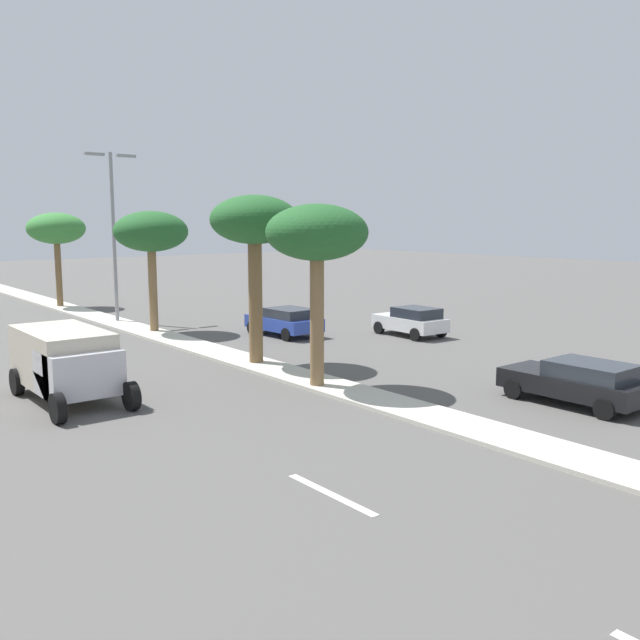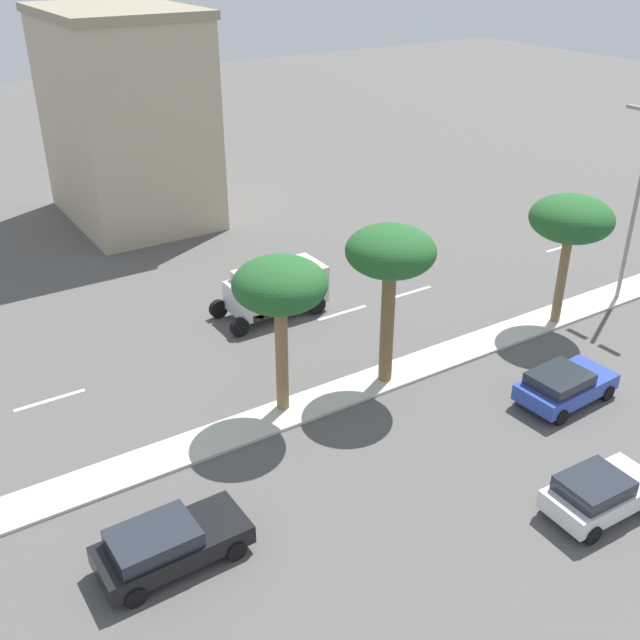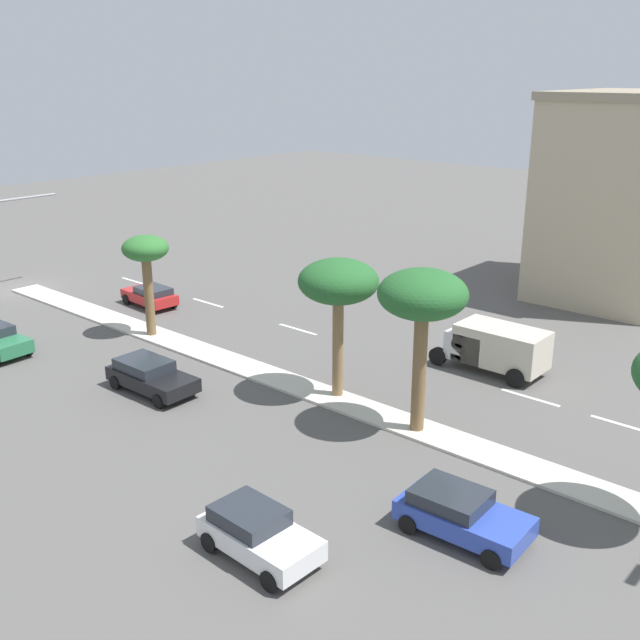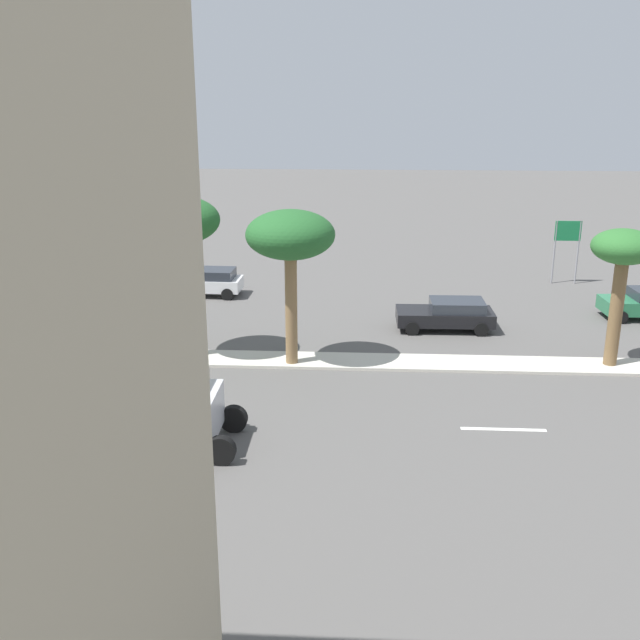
% 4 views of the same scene
% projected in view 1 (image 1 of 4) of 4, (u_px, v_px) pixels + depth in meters
% --- Properties ---
extents(ground_plane, '(160.00, 160.00, 0.00)m').
position_uv_depth(ground_plane, '(223.00, 355.00, 29.55)').
color(ground_plane, '#565451').
extents(median_curb, '(1.80, 87.59, 0.12)m').
position_uv_depth(median_curb, '(131.00, 327.00, 37.08)').
color(median_curb, beige).
rests_on(median_curb, ground).
extents(lane_stripe_trailing, '(0.20, 2.80, 0.01)m').
position_uv_depth(lane_stripe_trailing, '(331.00, 494.00, 14.55)').
color(lane_stripe_trailing, silver).
rests_on(lane_stripe_trailing, ground).
extents(lane_stripe_far, '(0.20, 2.80, 0.01)m').
position_uv_depth(lane_stripe_far, '(91.00, 377.00, 25.50)').
color(lane_stripe_far, silver).
rests_on(lane_stripe_far, ground).
extents(lane_stripe_leading, '(0.20, 2.80, 0.01)m').
position_uv_depth(lane_stripe_leading, '(54.00, 359.00, 28.75)').
color(lane_stripe_leading, silver).
rests_on(lane_stripe_leading, ground).
extents(palm_tree_far, '(3.49, 3.49, 6.22)m').
position_uv_depth(palm_tree_far, '(317.00, 236.00, 23.07)').
color(palm_tree_far, olive).
rests_on(palm_tree_far, median_curb).
extents(palm_tree_right, '(3.51, 3.51, 6.66)m').
position_uv_depth(palm_tree_right, '(254.00, 225.00, 26.87)').
color(palm_tree_right, brown).
rests_on(palm_tree_right, median_curb).
extents(palm_tree_near, '(3.75, 3.75, 6.14)m').
position_uv_depth(palm_tree_near, '(151.00, 233.00, 34.82)').
color(palm_tree_near, olive).
rests_on(palm_tree_near, median_curb).
extents(palm_tree_mid, '(3.73, 3.73, 6.18)m').
position_uv_depth(palm_tree_mid, '(56.00, 229.00, 45.09)').
color(palm_tree_mid, brown).
rests_on(palm_tree_mid, median_curb).
extents(street_lamp_front, '(2.90, 0.24, 9.40)m').
position_uv_depth(street_lamp_front, '(113.00, 223.00, 38.33)').
color(street_lamp_front, gray).
rests_on(street_lamp_front, median_curb).
extents(sedan_blue_mid, '(2.27, 4.17, 1.43)m').
position_uv_depth(sedan_blue_mid, '(285.00, 321.00, 34.56)').
color(sedan_blue_mid, '#2D47AD').
rests_on(sedan_blue_mid, ground).
extents(sedan_black_inboard, '(2.12, 4.50, 1.42)m').
position_uv_depth(sedan_black_inboard, '(578.00, 381.00, 21.55)').
color(sedan_black_inboard, black).
rests_on(sedan_black_inboard, ground).
extents(sedan_white_center, '(2.08, 3.87, 1.47)m').
position_uv_depth(sedan_white_center, '(411.00, 321.00, 34.46)').
color(sedan_white_center, silver).
rests_on(sedan_white_center, ground).
extents(box_truck, '(2.49, 5.40, 2.28)m').
position_uv_depth(box_truck, '(67.00, 362.00, 22.01)').
color(box_truck, silver).
rests_on(box_truck, ground).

